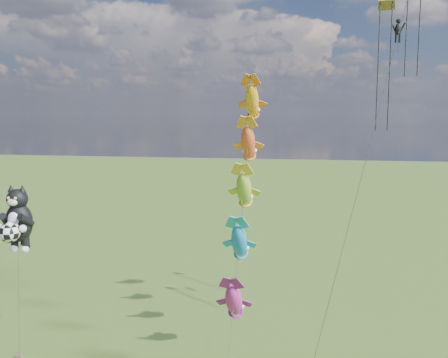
# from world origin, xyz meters

# --- Properties ---
(cat_kite_rig) EXTENTS (2.63, 3.97, 10.97)m
(cat_kite_rig) POSITION_xyz_m (-7.04, 5.66, 8.57)
(cat_kite_rig) COLOR #4E3F28
(cat_kite_rig) RESTS_ON ground
(fish_windsock_rig) EXTENTS (1.14, 15.97, 19.78)m
(fish_windsock_rig) POSITION_xyz_m (8.56, 5.64, 11.11)
(fish_windsock_rig) COLOR #4E3F28
(fish_windsock_rig) RESTS_ON ground
(parafoil_rig) EXTENTS (7.87, 16.15, 25.61)m
(parafoil_rig) POSITION_xyz_m (17.31, 6.69, 20.31)
(parafoil_rig) COLOR #4E3F28
(parafoil_rig) RESTS_ON ground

